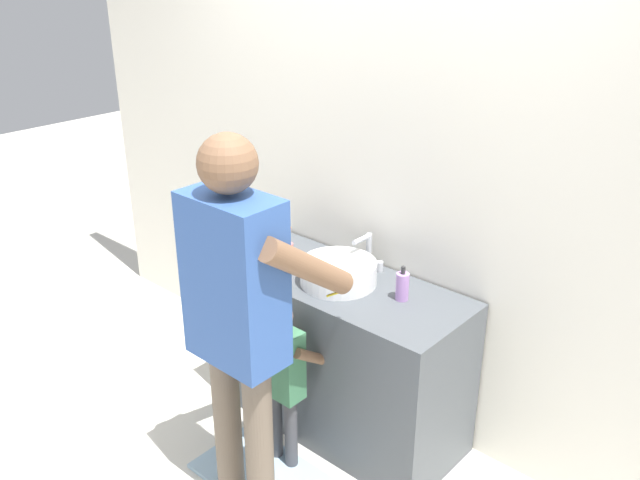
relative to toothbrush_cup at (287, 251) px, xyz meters
The scene contains 10 objects.
ground_plane 0.99m from the toothbrush_cup, 39.62° to the right, with size 14.00×14.00×0.00m, color silver.
back_wall 0.67m from the toothbrush_cup, 43.18° to the left, with size 4.40×0.08×2.70m.
vanity_cabinet 0.58m from the toothbrush_cup, ahead, with size 1.28×0.54×0.83m, color #4C5156.
sink_basin 0.35m from the toothbrush_cup, ahead, with size 0.36×0.36×0.11m.
faucet 0.41m from the toothbrush_cup, 30.82° to the left, with size 0.18×0.14×0.18m.
toothbrush_cup is the anchor object (origin of this frame).
soap_bottle 0.67m from the toothbrush_cup, ahead, with size 0.06×0.06×0.16m.
bath_mat 1.08m from the toothbrush_cup, 57.00° to the right, with size 0.64×0.40×0.02m, color #99B7CC.
child_toddler 0.64m from the toothbrush_cup, 48.18° to the right, with size 0.27×0.27×0.87m.
adult_parent 0.82m from the toothbrush_cup, 58.79° to the right, with size 0.53×0.56×1.71m.
Camera 1 is at (1.84, -1.92, 2.32)m, focal length 38.11 mm.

